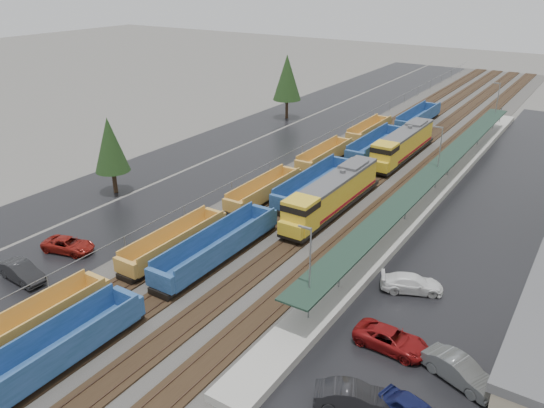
{
  "coord_description": "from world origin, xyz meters",
  "views": [
    {
      "loc": [
        24.67,
        -8.24,
        23.87
      ],
      "look_at": [
        -2.29,
        33.32,
        2.0
      ],
      "focal_mm": 35.0,
      "sensor_mm": 36.0,
      "label": 1
    }
  ],
  "objects_px": {
    "locomotive_lead": "(331,195)",
    "parked_car_west_b": "(22,272)",
    "parked_car_west_c": "(68,245)",
    "parked_car_east_e": "(460,371)",
    "parked_car_east_b": "(391,340)",
    "parked_car_east_a": "(353,397)",
    "locomotive_trail": "(402,145)",
    "parked_car_east_c": "(412,283)",
    "well_string_blue": "(273,212)",
    "well_string_yellow": "(224,215)"
  },
  "relations": [
    {
      "from": "parked_car_west_b",
      "to": "parked_car_east_b",
      "type": "distance_m",
      "value": 30.4
    },
    {
      "from": "well_string_yellow",
      "to": "parked_car_east_c",
      "type": "xyz_separation_m",
      "value": [
        20.26,
        -1.56,
        -0.39
      ]
    },
    {
      "from": "well_string_blue",
      "to": "parked_car_west_b",
      "type": "bearing_deg",
      "value": -119.46
    },
    {
      "from": "locomotive_trail",
      "to": "parked_car_west_b",
      "type": "bearing_deg",
      "value": -108.52
    },
    {
      "from": "well_string_blue",
      "to": "parked_car_east_c",
      "type": "height_order",
      "value": "well_string_blue"
    },
    {
      "from": "parked_car_east_b",
      "to": "parked_car_east_a",
      "type": "bearing_deg",
      "value": -177.0
    },
    {
      "from": "parked_car_west_c",
      "to": "parked_car_east_c",
      "type": "bearing_deg",
      "value": -84.35
    },
    {
      "from": "well_string_yellow",
      "to": "parked_car_east_a",
      "type": "xyz_separation_m",
      "value": [
        21.61,
        -15.56,
        -0.35
      ]
    },
    {
      "from": "parked_car_west_b",
      "to": "parked_car_east_a",
      "type": "bearing_deg",
      "value": -82.75
    },
    {
      "from": "locomotive_trail",
      "to": "well_string_blue",
      "type": "distance_m",
      "value": 26.45
    },
    {
      "from": "parked_car_west_b",
      "to": "parked_car_east_e",
      "type": "height_order",
      "value": "parked_car_east_e"
    },
    {
      "from": "parked_car_east_c",
      "to": "well_string_yellow",
      "type": "bearing_deg",
      "value": 61.36
    },
    {
      "from": "locomotive_lead",
      "to": "parked_car_east_b",
      "type": "height_order",
      "value": "locomotive_lead"
    },
    {
      "from": "locomotive_lead",
      "to": "parked_car_west_b",
      "type": "bearing_deg",
      "value": -121.28
    },
    {
      "from": "parked_car_east_a",
      "to": "well_string_blue",
      "type": "bearing_deg",
      "value": 19.5
    },
    {
      "from": "parked_car_east_c",
      "to": "locomotive_lead",
      "type": "bearing_deg",
      "value": 27.65
    },
    {
      "from": "locomotive_lead",
      "to": "locomotive_trail",
      "type": "bearing_deg",
      "value": 90.0
    },
    {
      "from": "parked_car_west_b",
      "to": "parked_car_east_b",
      "type": "height_order",
      "value": "parked_car_west_b"
    },
    {
      "from": "locomotive_trail",
      "to": "parked_car_west_c",
      "type": "xyz_separation_m",
      "value": [
        -16.59,
        -41.45,
        -1.56
      ]
    },
    {
      "from": "locomotive_lead",
      "to": "well_string_blue",
      "type": "xyz_separation_m",
      "value": [
        -4.0,
        -5.12,
        -1.01
      ]
    },
    {
      "from": "locomotive_lead",
      "to": "parked_car_west_c",
      "type": "distance_m",
      "value": 26.38
    },
    {
      "from": "parked_car_west_c",
      "to": "locomotive_lead",
      "type": "bearing_deg",
      "value": -53.97
    },
    {
      "from": "parked_car_east_a",
      "to": "parked_car_east_e",
      "type": "bearing_deg",
      "value": -64.13
    },
    {
      "from": "parked_car_east_c",
      "to": "parked_car_east_e",
      "type": "relative_size",
      "value": 1.01
    },
    {
      "from": "locomotive_trail",
      "to": "well_string_blue",
      "type": "bearing_deg",
      "value": -98.71
    },
    {
      "from": "parked_car_east_e",
      "to": "well_string_blue",
      "type": "bearing_deg",
      "value": 80.68
    },
    {
      "from": "parked_car_east_e",
      "to": "locomotive_trail",
      "type": "bearing_deg",
      "value": 45.83
    },
    {
      "from": "parked_car_east_a",
      "to": "parked_car_east_e",
      "type": "height_order",
      "value": "parked_car_east_e"
    },
    {
      "from": "well_string_blue",
      "to": "locomotive_lead",
      "type": "bearing_deg",
      "value": 52.02
    },
    {
      "from": "locomotive_lead",
      "to": "parked_car_west_b",
      "type": "relative_size",
      "value": 3.79
    },
    {
      "from": "parked_car_east_a",
      "to": "well_string_yellow",
      "type": "bearing_deg",
      "value": 30.15
    },
    {
      "from": "parked_car_east_a",
      "to": "parked_car_east_b",
      "type": "xyz_separation_m",
      "value": [
        -0.1,
        6.33,
        -0.05
      ]
    },
    {
      "from": "parked_car_east_e",
      "to": "locomotive_lead",
      "type": "bearing_deg",
      "value": 66.17
    },
    {
      "from": "parked_car_west_c",
      "to": "parked_car_east_e",
      "type": "xyz_separation_m",
      "value": [
        34.91,
        2.44,
        0.13
      ]
    },
    {
      "from": "locomotive_trail",
      "to": "well_string_blue",
      "type": "height_order",
      "value": "locomotive_trail"
    },
    {
      "from": "locomotive_trail",
      "to": "parked_car_east_c",
      "type": "height_order",
      "value": "locomotive_trail"
    },
    {
      "from": "well_string_yellow",
      "to": "parked_car_west_c",
      "type": "bearing_deg",
      "value": -124.74
    },
    {
      "from": "locomotive_lead",
      "to": "parked_car_east_b",
      "type": "relative_size",
      "value": 3.56
    },
    {
      "from": "locomotive_trail",
      "to": "parked_car_east_c",
      "type": "bearing_deg",
      "value": -68.17
    },
    {
      "from": "parked_car_west_b",
      "to": "parked_car_west_c",
      "type": "relative_size",
      "value": 0.99
    },
    {
      "from": "parked_car_east_c",
      "to": "parked_car_east_e",
      "type": "height_order",
      "value": "parked_car_east_e"
    },
    {
      "from": "parked_car_west_b",
      "to": "parked_car_east_c",
      "type": "bearing_deg",
      "value": -56.93
    },
    {
      "from": "parked_car_east_b",
      "to": "parked_car_east_e",
      "type": "bearing_deg",
      "value": -96.31
    },
    {
      "from": "parked_car_east_b",
      "to": "parked_car_west_b",
      "type": "bearing_deg",
      "value": 108.36
    },
    {
      "from": "parked_car_east_c",
      "to": "parked_car_west_c",
      "type": "bearing_deg",
      "value": 86.33
    },
    {
      "from": "well_string_blue",
      "to": "parked_car_west_b",
      "type": "distance_m",
      "value": 23.74
    },
    {
      "from": "locomotive_lead",
      "to": "parked_car_west_b",
      "type": "height_order",
      "value": "locomotive_lead"
    },
    {
      "from": "parked_car_west_c",
      "to": "parked_car_east_b",
      "type": "distance_m",
      "value": 30.26
    },
    {
      "from": "locomotive_lead",
      "to": "well_string_blue",
      "type": "distance_m",
      "value": 6.58
    },
    {
      "from": "parked_car_west_b",
      "to": "parked_car_west_c",
      "type": "bearing_deg",
      "value": 12.73
    }
  ]
}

